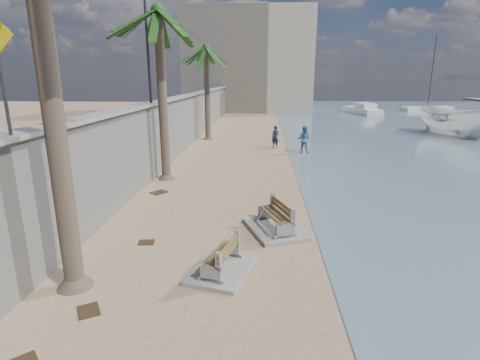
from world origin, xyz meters
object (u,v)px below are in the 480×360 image
object	(u,v)px
bench_far	(275,219)
person_a	(275,135)
palm_mid	(158,13)
yacht_far	(362,111)
bench_near	(221,259)
person_b	(304,138)
sailboat_west	(427,108)
palm_back	(206,49)
boat_cruiser	(456,120)

from	to	relation	value
bench_far	person_a	bearing A→B (deg)	88.35
palm_mid	yacht_far	distance (m)	40.24
bench_near	palm_mid	size ratio (longest dim) A/B	0.26
palm_mid	person_b	world-z (taller)	palm_mid
bench_near	sailboat_west	distance (m)	55.82
palm_mid	person_a	size ratio (longest dim) A/B	4.70
palm_back	boat_cruiser	bearing A→B (deg)	9.17
bench_near	sailboat_west	bearing A→B (deg)	62.87
person_a	palm_mid	bearing A→B (deg)	-88.35
person_b	sailboat_west	world-z (taller)	sailboat_west
person_b	boat_cruiser	bearing A→B (deg)	-127.69
person_a	boat_cruiser	distance (m)	16.90
bench_near	sailboat_west	xyz separation A→B (m)	(25.45, 49.67, -0.03)
boat_cruiser	bench_far	bearing A→B (deg)	-143.93
sailboat_west	palm_back	bearing A→B (deg)	-135.07
bench_far	boat_cruiser	bearing A→B (deg)	53.66
bench_near	boat_cruiser	xyz separation A→B (m)	(17.29, 24.27, 0.96)
palm_mid	palm_back	distance (m)	12.14
bench_far	person_a	xyz separation A→B (m)	(0.42, 14.67, 0.50)
bench_far	yacht_far	xyz separation A→B (m)	(12.97, 41.34, -0.06)
palm_mid	boat_cruiser	size ratio (longest dim) A/B	2.48
palm_mid	palm_back	bearing A→B (deg)	88.57
person_a	sailboat_west	world-z (taller)	sailboat_west
yacht_far	sailboat_west	distance (m)	12.39
person_b	yacht_far	size ratio (longest dim) A/B	0.24
bench_far	palm_back	world-z (taller)	palm_back
person_b	yacht_far	bearing A→B (deg)	-89.99
person_b	sailboat_west	bearing A→B (deg)	-101.95
sailboat_west	boat_cruiser	bearing A→B (deg)	-107.81
bench_near	palm_back	bearing A→B (deg)	99.10
sailboat_west	bench_far	bearing A→B (deg)	-117.09
person_a	yacht_far	xyz separation A→B (m)	(12.55, 26.66, -0.55)
palm_mid	bench_far	bearing A→B (deg)	-50.12
palm_mid	yacht_far	size ratio (longest dim) A/B	1.06
palm_back	person_a	distance (m)	8.67
person_a	sailboat_west	size ratio (longest dim) A/B	0.17
yacht_far	sailboat_west	world-z (taller)	sailboat_west
palm_mid	palm_back	xyz separation A→B (m)	(0.30, 12.12, -0.64)
person_b	yacht_far	world-z (taller)	person_b
person_a	sailboat_west	bearing A→B (deg)	88.25
bench_near	palm_mid	bearing A→B (deg)	112.52
bench_near	boat_cruiser	size ratio (longest dim) A/B	0.64
palm_mid	boat_cruiser	distance (m)	26.75
person_a	person_b	distance (m)	2.33
palm_back	sailboat_west	distance (m)	41.21
bench_far	sailboat_west	distance (m)	52.74
bench_near	palm_back	distance (m)	22.18
palm_mid	yacht_far	xyz separation A→B (m)	(18.07, 35.24, -7.14)
person_b	sailboat_west	size ratio (longest dim) A/B	0.18
bench_far	person_b	world-z (taller)	person_b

